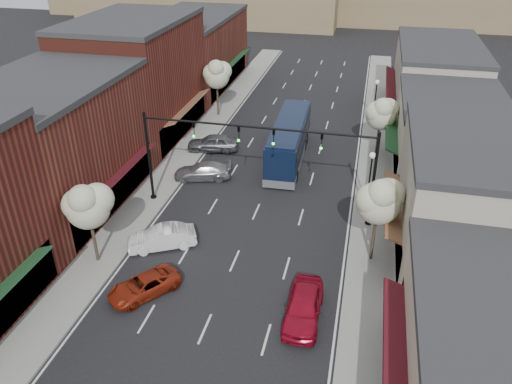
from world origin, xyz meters
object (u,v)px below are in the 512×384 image
Objects in this scene: coach_bus at (289,140)px; parked_car_a at (144,286)px; tree_right_near at (380,200)px; parked_car_d at (213,143)px; parked_car_b at (162,238)px; lamp_post_far at (376,94)px; lamp_post_near at (371,171)px; tree_left_near at (87,204)px; tree_left_far at (217,74)px; red_hatchback at (303,306)px; parked_car_c at (203,171)px; signal_mast_right at (339,162)px; signal_mast_left at (179,147)px; tree_right_far at (382,113)px.

coach_bus reaches higher than parked_car_a.
tree_right_near is 20.16m from parked_car_d.
lamp_post_far is at bearing 126.03° from parked_car_b.
parked_car_b is (-12.76, -8.12, -2.29)m from lamp_post_near.
tree_left_far is at bearing 90.00° from tree_left_near.
lamp_post_far is 30.22m from red_hatchback.
parked_car_d is (-1.99, 19.53, 0.20)m from parked_car_a.
parked_car_c is at bearing -3.55° from parked_car_d.
signal_mast_right reaches higher than parked_car_d.
lamp_post_near is 0.95× the size of red_hatchback.
lamp_post_near is 15.30m from parked_car_b.
tree_left_near is 32.35m from lamp_post_far.
tree_left_near is at bearing 171.31° from red_hatchback.
tree_left_near is at bearing -108.10° from signal_mast_left.
tree_left_near is at bearing -28.45° from parked_car_c.
parked_car_d is at bearing 83.29° from tree_left_near.
tree_right_near reaches higher than tree_left_near.
parked_car_b is at bearing -83.33° from signal_mast_left.
parked_car_a is at bearing -119.65° from tree_right_far.
signal_mast_right is at bearing -131.05° from lamp_post_near.
coach_bus is 2.52× the size of parked_car_c.
signal_mast_left is 5.66m from parked_car_c.
parked_car_d reaches higher than parked_car_a.
tree_right_near is 0.97× the size of tree_left_far.
lamp_post_far is at bearing 84.18° from red_hatchback.
tree_right_far is (13.97, 11.95, -0.63)m from signal_mast_left.
signal_mast_left is (-11.24, 0.00, 0.00)m from signal_mast_right.
parked_car_c is at bearing -142.20° from coach_bus.
parked_car_a is 0.90× the size of parked_car_c.
lamp_post_near reaches higher than red_hatchback.
tree_right_far reaches higher than coach_bus.
lamp_post_far is at bearing 90.00° from lamp_post_near.
tree_left_far is at bearing 127.71° from signal_mast_right.
parked_car_b is at bearing -173.29° from tree_right_near.
signal_mast_right is at bearing 54.61° from parked_car_c.
red_hatchback is 17.42m from parked_car_c.
lamp_post_near is at bearing -43.89° from tree_left_far.
tree_left_far reaches higher than lamp_post_near.
lamp_post_near and lamp_post_far have the same top height.
parked_car_d is (-11.82, 9.41, -3.84)m from signal_mast_right.
coach_bus is at bearing 76.34° from parked_car_d.
lamp_post_far is (16.05, 28.06, -1.22)m from tree_left_near.
red_hatchback is (13.15, -1.94, -3.42)m from tree_left_near.
lamp_post_far is 32.52m from parked_car_a.
coach_bus is (6.43, 9.21, -2.77)m from signal_mast_left.
tree_right_near is at bearing -62.27° from coach_bus.
signal_mast_left reaches higher than lamp_post_far.
parked_car_c is at bearing 149.47° from tree_right_near.
red_hatchback is at bearing -79.85° from coach_bus.
tree_left_near reaches higher than parked_car_a.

